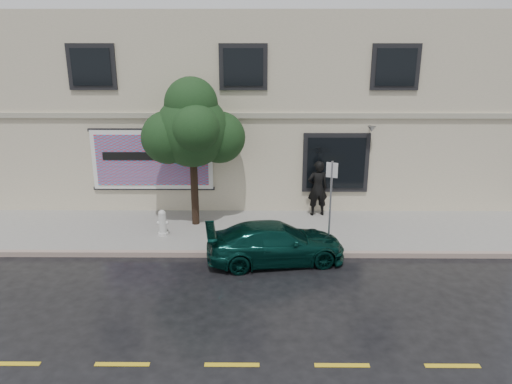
{
  "coord_description": "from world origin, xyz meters",
  "views": [
    {
      "loc": [
        0.55,
        -11.88,
        6.4
      ],
      "look_at": [
        0.44,
        2.2,
        1.77
      ],
      "focal_mm": 35.0,
      "sensor_mm": 36.0,
      "label": 1
    }
  ],
  "objects_px": {
    "street_tree": "(192,131)",
    "fire_hydrant": "(163,223)",
    "pedestrian": "(318,188)",
    "car": "(276,243)"
  },
  "relations": [
    {
      "from": "pedestrian",
      "to": "car",
      "type": "bearing_deg",
      "value": 56.6
    },
    {
      "from": "car",
      "to": "pedestrian",
      "type": "distance_m",
      "value": 3.78
    },
    {
      "from": "car",
      "to": "street_tree",
      "type": "height_order",
      "value": "street_tree"
    },
    {
      "from": "pedestrian",
      "to": "street_tree",
      "type": "distance_m",
      "value": 4.77
    },
    {
      "from": "street_tree",
      "to": "fire_hydrant",
      "type": "xyz_separation_m",
      "value": [
        -0.92,
        -0.98,
        -2.75
      ]
    },
    {
      "from": "car",
      "to": "street_tree",
      "type": "relative_size",
      "value": 0.91
    },
    {
      "from": "car",
      "to": "fire_hydrant",
      "type": "height_order",
      "value": "car"
    },
    {
      "from": "car",
      "to": "street_tree",
      "type": "bearing_deg",
      "value": 37.17
    },
    {
      "from": "fire_hydrant",
      "to": "pedestrian",
      "type": "bearing_deg",
      "value": 35.67
    },
    {
      "from": "street_tree",
      "to": "fire_hydrant",
      "type": "distance_m",
      "value": 3.06
    }
  ]
}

